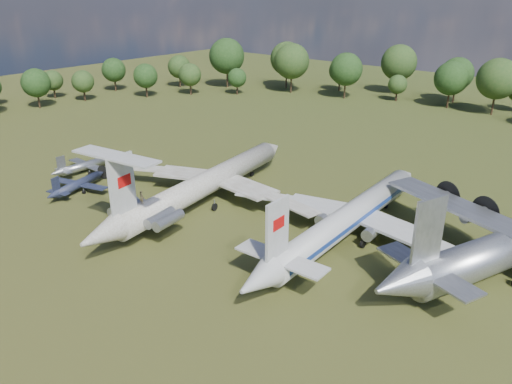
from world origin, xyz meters
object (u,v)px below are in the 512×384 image
Objects in this scene: tu104_jet at (348,222)px; person_on_il62 at (142,197)px; il62_airliner at (206,187)px; small_prop_west at (78,186)px; an12_transport at (505,253)px; small_prop_northwest at (86,167)px.

tu104_jet is 26.53× the size of person_on_il62.
person_on_il62 is at bearing -90.00° from il62_airliner.
tu104_jet is 28.04m from person_on_il62.
tu104_jet is 3.35× the size of small_prop_west.
tu104_jet is at bearing -147.13° from an12_transport.
small_prop_west is 9.55m from small_prop_northwest.
an12_transport is 2.92× the size of small_prop_west.
an12_transport is (18.89, 4.00, 0.35)m from tu104_jet.
il62_airliner is 43.17m from an12_transport.
an12_transport is at bearing 9.89° from tu104_jet.
an12_transport is at bearing 0.57° from small_prop_west.
small_prop_northwest is 30.70m from person_on_il62.
person_on_il62 is at bearing -24.42° from small_prop_west.
tu104_jet is at bearing 9.89° from small_prop_northwest.
il62_airliner is 1.06× the size of tu104_jet.
tu104_jet is 19.31m from an12_transport.
small_prop_northwest is (-7.23, 6.24, 0.03)m from small_prop_west.
an12_transport reaches higher than small_prop_northwest.
an12_transport is 64.70m from small_prop_west.
small_prop_west is at bearing -40.00° from small_prop_northwest.
tu104_jet is 1.15× the size of an12_transport.
person_on_il62 reaches higher than il62_airliner.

